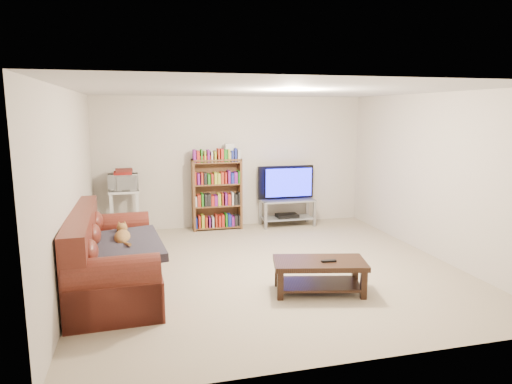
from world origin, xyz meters
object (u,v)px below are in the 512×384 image
object	(u,v)px
sofa	(107,262)
bookshelf	(217,193)
coffee_table	(319,270)
tv_stand	(287,208)

from	to	relation	value
sofa	bookshelf	xyz separation A→B (m)	(1.76, 2.53, 0.33)
sofa	bookshelf	distance (m)	3.10
coffee_table	tv_stand	distance (m)	3.24
tv_stand	sofa	bearing A→B (deg)	-141.20
coffee_table	bookshelf	bearing A→B (deg)	114.80
sofa	coffee_table	distance (m)	2.55
sofa	tv_stand	bearing A→B (deg)	36.42
sofa	coffee_table	bearing A→B (deg)	-18.57
sofa	bookshelf	world-z (taller)	bookshelf
bookshelf	sofa	bearing A→B (deg)	-124.64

